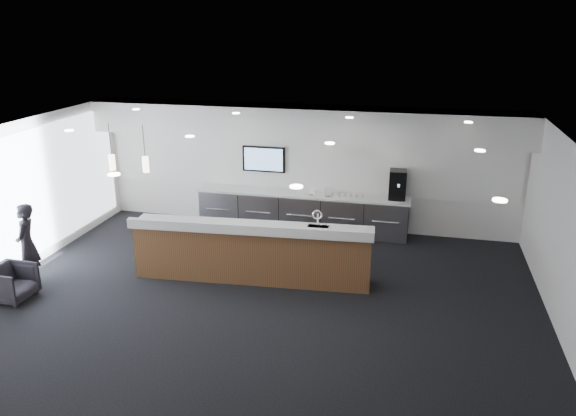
% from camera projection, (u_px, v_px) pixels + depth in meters
% --- Properties ---
extents(ground, '(10.00, 10.00, 0.00)m').
position_uv_depth(ground, '(261.00, 300.00, 10.20)').
color(ground, black).
rests_on(ground, ground).
extents(ceiling, '(10.00, 8.00, 0.02)m').
position_uv_depth(ceiling, '(258.00, 138.00, 9.23)').
color(ceiling, black).
rests_on(ceiling, back_wall).
extents(back_wall, '(10.00, 0.02, 3.00)m').
position_uv_depth(back_wall, '(305.00, 167.00, 13.40)').
color(back_wall, white).
rests_on(back_wall, ground).
extents(left_wall, '(0.02, 8.00, 3.00)m').
position_uv_depth(left_wall, '(10.00, 203.00, 10.80)').
color(left_wall, white).
rests_on(left_wall, ground).
extents(right_wall, '(0.02, 8.00, 3.00)m').
position_uv_depth(right_wall, '(571.00, 249.00, 8.64)').
color(right_wall, white).
rests_on(right_wall, ground).
extents(soffit_bulkhead, '(10.00, 0.90, 0.70)m').
position_uv_depth(soffit_bulkhead, '(302.00, 122.00, 12.62)').
color(soffit_bulkhead, white).
rests_on(soffit_bulkhead, back_wall).
extents(alcove_panel, '(9.80, 0.06, 1.40)m').
position_uv_depth(alcove_panel, '(305.00, 163.00, 13.34)').
color(alcove_panel, white).
rests_on(alcove_panel, back_wall).
extents(window_blinds_wall, '(0.04, 7.36, 2.55)m').
position_uv_depth(window_blinds_wall, '(11.00, 203.00, 10.79)').
color(window_blinds_wall, silver).
rests_on(window_blinds_wall, left_wall).
extents(back_credenza, '(5.06, 0.66, 0.95)m').
position_uv_depth(back_credenza, '(302.00, 212.00, 13.40)').
color(back_credenza, gray).
rests_on(back_credenza, ground).
extents(wall_tv, '(1.05, 0.08, 0.62)m').
position_uv_depth(wall_tv, '(264.00, 159.00, 13.49)').
color(wall_tv, black).
rests_on(wall_tv, back_wall).
extents(pendant_left, '(0.12, 0.12, 0.30)m').
position_uv_depth(pendant_left, '(150.00, 162.00, 10.73)').
color(pendant_left, '#FFE9C6').
rests_on(pendant_left, ceiling).
extents(pendant_right, '(0.12, 0.12, 0.30)m').
position_uv_depth(pendant_right, '(116.00, 160.00, 10.88)').
color(pendant_right, '#FFE9C6').
rests_on(pendant_right, ceiling).
extents(ceiling_can_lights, '(7.00, 5.00, 0.02)m').
position_uv_depth(ceiling_can_lights, '(258.00, 140.00, 9.24)').
color(ceiling_can_lights, white).
rests_on(ceiling_can_lights, ceiling).
extents(service_counter, '(4.70, 1.11, 1.49)m').
position_uv_depth(service_counter, '(252.00, 252.00, 10.86)').
color(service_counter, brown).
rests_on(service_counter, ground).
extents(coffee_machine, '(0.40, 0.52, 0.67)m').
position_uv_depth(coffee_machine, '(398.00, 185.00, 12.74)').
color(coffee_machine, black).
rests_on(coffee_machine, back_credenza).
extents(info_sign_left, '(0.14, 0.05, 0.19)m').
position_uv_depth(info_sign_left, '(312.00, 191.00, 13.09)').
color(info_sign_left, white).
rests_on(info_sign_left, back_credenza).
extents(info_sign_right, '(0.17, 0.05, 0.22)m').
position_uv_depth(info_sign_right, '(328.00, 192.00, 12.97)').
color(info_sign_right, white).
rests_on(info_sign_right, back_credenza).
extents(armchair, '(0.74, 0.72, 0.65)m').
position_uv_depth(armchair, '(12.00, 283.00, 10.15)').
color(armchair, black).
rests_on(armchair, ground).
extents(lounge_guest, '(0.56, 0.68, 1.60)m').
position_uv_depth(lounge_guest, '(27.00, 244.00, 10.63)').
color(lounge_guest, black).
rests_on(lounge_guest, ground).
extents(cup_0, '(0.09, 0.09, 0.09)m').
position_uv_depth(cup_0, '(362.00, 196.00, 12.87)').
color(cup_0, white).
rests_on(cup_0, back_credenza).
extents(cup_1, '(0.13, 0.13, 0.09)m').
position_uv_depth(cup_1, '(356.00, 196.00, 12.90)').
color(cup_1, white).
rests_on(cup_1, back_credenza).
extents(cup_2, '(0.11, 0.11, 0.09)m').
position_uv_depth(cup_2, '(350.00, 195.00, 12.93)').
color(cup_2, white).
rests_on(cup_2, back_credenza).
extents(cup_3, '(0.12, 0.12, 0.09)m').
position_uv_depth(cup_3, '(344.00, 195.00, 12.96)').
color(cup_3, white).
rests_on(cup_3, back_credenza).
extents(cup_4, '(0.13, 0.13, 0.09)m').
position_uv_depth(cup_4, '(338.00, 194.00, 12.99)').
color(cup_4, white).
rests_on(cup_4, back_credenza).
extents(cup_5, '(0.10, 0.10, 0.09)m').
position_uv_depth(cup_5, '(332.00, 194.00, 13.02)').
color(cup_5, white).
rests_on(cup_5, back_credenza).
extents(cup_6, '(0.13, 0.13, 0.09)m').
position_uv_depth(cup_6, '(326.00, 194.00, 13.05)').
color(cup_6, white).
rests_on(cup_6, back_credenza).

